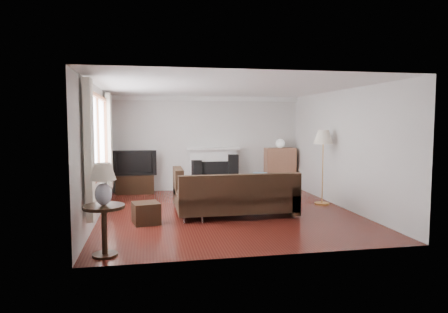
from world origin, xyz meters
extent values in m
cube|color=#4B1710|center=(0.00, 0.00, 0.00)|extent=(5.10, 5.60, 0.04)
cube|color=white|center=(0.00, 0.00, 2.50)|extent=(5.10, 5.60, 0.04)
cube|color=silver|center=(0.00, 2.75, 1.25)|extent=(5.00, 0.04, 2.50)
cube|color=silver|center=(0.00, -2.75, 1.25)|extent=(5.00, 0.04, 2.50)
cube|color=silver|center=(-2.50, 0.00, 1.25)|extent=(0.04, 5.50, 2.50)
cube|color=silver|center=(2.50, 0.00, 1.25)|extent=(0.04, 5.50, 2.50)
cube|color=brown|center=(-2.45, -0.20, 1.55)|extent=(0.12, 2.74, 1.54)
cube|color=white|center=(-2.40, -1.72, 1.40)|extent=(0.10, 0.35, 2.10)
cube|color=white|center=(-2.40, 1.32, 1.40)|extent=(0.10, 0.35, 2.10)
cube|color=white|center=(0.15, 2.64, 0.57)|extent=(1.40, 0.26, 1.15)
cube|color=black|center=(-1.90, 2.50, 0.24)|extent=(0.95, 0.43, 0.48)
imported|color=black|center=(-1.90, 2.50, 0.79)|extent=(1.10, 0.14, 0.63)
cube|color=black|center=(-0.32, 2.55, 0.41)|extent=(0.29, 0.32, 0.82)
cube|color=black|center=(0.67, 2.55, 0.48)|extent=(0.29, 0.34, 0.96)
cube|color=#996247|center=(1.98, 2.53, 0.56)|extent=(0.81, 0.39, 1.12)
sphere|color=white|center=(1.98, 2.53, 1.24)|extent=(0.24, 0.24, 0.24)
cube|color=black|center=(0.11, -0.43, 0.40)|extent=(2.48, 1.81, 0.80)
cube|color=olive|center=(0.33, 0.79, 0.24)|extent=(1.40, 1.12, 0.48)
cube|color=black|center=(-1.61, -0.67, 0.19)|extent=(0.54, 0.54, 0.38)
cube|color=gold|center=(2.22, 0.33, 0.82)|extent=(0.48, 0.48, 1.64)
cube|color=black|center=(-2.15, -2.34, 0.35)|extent=(0.56, 0.56, 0.70)
cube|color=silver|center=(-2.15, -2.34, 0.98)|extent=(0.35, 0.35, 0.56)
camera|label=1|loc=(-1.54, -7.84, 1.81)|focal=32.00mm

